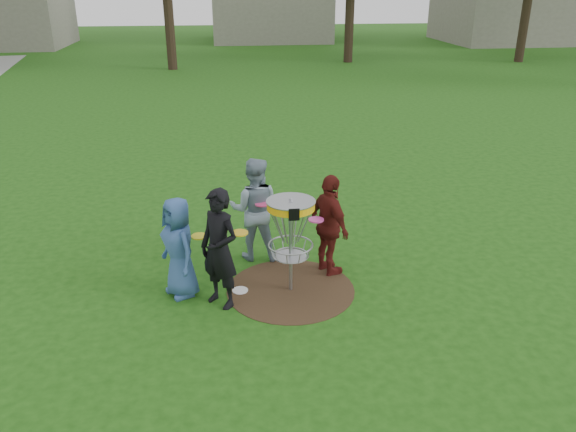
{
  "coord_description": "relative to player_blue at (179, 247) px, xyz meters",
  "views": [
    {
      "loc": [
        -0.88,
        -6.81,
        4.03
      ],
      "look_at": [
        0.0,
        0.3,
        1.0
      ],
      "focal_mm": 35.0,
      "sensor_mm": 36.0,
      "label": 1
    }
  ],
  "objects": [
    {
      "name": "ground",
      "position": [
        1.5,
        -0.09,
        -0.71
      ],
      "size": [
        100.0,
        100.0,
        0.0
      ],
      "primitive_type": "plane",
      "color": "#19470F",
      "rests_on": "ground"
    },
    {
      "name": "dirt_patch",
      "position": [
        1.5,
        -0.09,
        -0.7
      ],
      "size": [
        1.8,
        1.8,
        0.01
      ],
      "primitive_type": "cylinder",
      "color": "#47331E",
      "rests_on": "ground"
    },
    {
      "name": "player_blue",
      "position": [
        0.0,
        0.0,
        0.0
      ],
      "size": [
        0.73,
        0.82,
        1.41
      ],
      "primitive_type": "imported",
      "rotation": [
        0.0,
        0.0,
        -1.06
      ],
      "color": "#345691",
      "rests_on": "ground"
    },
    {
      "name": "player_black",
      "position": [
        0.54,
        -0.34,
        0.11
      ],
      "size": [
        0.7,
        0.69,
        1.63
      ],
      "primitive_type": "imported",
      "rotation": [
        0.0,
        0.0,
        -0.77
      ],
      "color": "black",
      "rests_on": "ground"
    },
    {
      "name": "player_grey",
      "position": [
        1.09,
        0.99,
        0.1
      ],
      "size": [
        0.88,
        0.74,
        1.61
      ],
      "primitive_type": "imported",
      "rotation": [
        0.0,
        0.0,
        2.97
      ],
      "color": "#7D91A1",
      "rests_on": "ground"
    },
    {
      "name": "player_maroon",
      "position": [
        2.12,
        0.35,
        0.05
      ],
      "size": [
        0.67,
        0.96,
        1.52
      ],
      "primitive_type": "imported",
      "rotation": [
        0.0,
        0.0,
        1.94
      ],
      "color": "#591714",
      "rests_on": "ground"
    },
    {
      "name": "disc_on_grass",
      "position": [
        0.8,
        -0.05,
        -0.7
      ],
      "size": [
        0.22,
        0.22,
        0.02
      ],
      "primitive_type": "cylinder",
      "color": "silver",
      "rests_on": "ground"
    },
    {
      "name": "disc_golf_basket",
      "position": [
        1.5,
        -0.09,
        0.31
      ],
      "size": [
        0.66,
        0.67,
        1.38
      ],
      "color": "#9EA0A5",
      "rests_on": "ground"
    },
    {
      "name": "held_discs",
      "position": [
        1.04,
        0.16,
        0.24
      ],
      "size": [
        1.84,
        1.22,
        0.15
      ],
      "color": "gold",
      "rests_on": "ground"
    }
  ]
}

